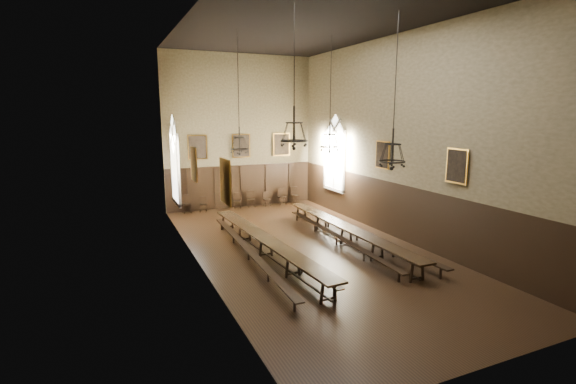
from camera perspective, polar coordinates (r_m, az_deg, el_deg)
floor at (r=17.63m, az=2.64°, el=-7.88°), size 9.00×18.00×0.02m
ceiling at (r=17.04m, az=2.93°, el=22.22°), size 9.00×18.00×0.02m
wall_back at (r=25.11m, az=-6.55°, el=8.14°), size 9.00×0.02×9.00m
wall_front at (r=9.61m, az=27.61°, el=2.81°), size 9.00×0.02×9.00m
wall_left at (r=15.27m, az=-12.64°, el=6.29°), size 0.02×18.00×9.00m
wall_right at (r=19.18m, az=15.01°, el=7.05°), size 0.02×18.00×9.00m
wainscot_panelling at (r=17.27m, az=2.68°, el=-3.91°), size 9.00×18.00×2.50m
table_left at (r=16.63m, az=-3.06°, el=-7.57°), size 1.33×10.15×0.79m
table_right at (r=18.43m, az=7.96°, el=-5.82°), size 0.74×10.12×0.79m
bench_left_outer at (r=16.38m, az=-5.43°, el=-8.29°), size 0.62×10.01×0.45m
bench_left_inner at (r=16.93m, az=-1.50°, el=-7.65°), size 0.46×9.63×0.43m
bench_right_inner at (r=18.25m, az=6.68°, el=-6.35°), size 0.61×9.53×0.43m
bench_right_outer at (r=18.96m, az=9.43°, el=-5.67°), size 0.77×10.64×0.48m
chair_0 at (r=24.47m, az=-13.69°, el=-2.08°), size 0.47×0.47×1.03m
chair_1 at (r=24.52m, az=-11.51°, el=-2.06°), size 0.50×0.50×0.89m
chair_3 at (r=25.14m, az=-6.94°, el=-1.58°), size 0.49×0.49×0.91m
chair_4 at (r=25.36m, az=-5.05°, el=-1.38°), size 0.50×0.50×1.00m
chair_5 at (r=25.62m, az=-2.90°, el=-1.32°), size 0.43×0.43×0.87m
chair_6 at (r=26.04m, az=-0.85°, el=-1.03°), size 0.45×0.45×0.98m
chair_7 at (r=26.44m, az=0.95°, el=-0.83°), size 0.48×0.48×1.01m
chandelier_back_left at (r=18.06m, az=-6.66°, el=7.01°), size 0.78×0.78×5.05m
chandelier_back_right at (r=19.51m, az=5.72°, el=7.09°), size 0.90×0.90×5.09m
chandelier_front_left at (r=13.86m, az=0.84°, el=8.17°), size 0.91×0.91×4.44m
chandelier_front_right at (r=15.38m, az=14.07°, el=5.24°), size 0.95×0.95×5.25m
portrait_back_0 at (r=24.38m, az=-12.29°, el=6.01°), size 1.10×0.12×1.40m
portrait_back_1 at (r=25.03m, az=-6.42°, el=6.30°), size 1.10×0.12×1.40m
portrait_back_2 at (r=25.93m, az=-0.90°, el=6.52°), size 1.10×0.12×1.40m
portrait_left_0 at (r=16.35m, az=-12.77°, el=3.75°), size 0.12×1.00×1.30m
portrait_left_1 at (r=12.00m, az=-8.56°, el=1.42°), size 0.12×1.00×1.30m
portrait_right_0 at (r=19.96m, az=12.81°, el=4.97°), size 0.12×1.00×1.30m
portrait_right_1 at (r=16.58m, az=22.09°, el=3.32°), size 0.12×1.00×1.30m
window_right at (r=23.76m, az=6.40°, el=5.34°), size 0.20×2.20×4.60m
window_left at (r=20.78m, az=-15.30°, el=4.25°), size 0.20×2.20×4.60m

